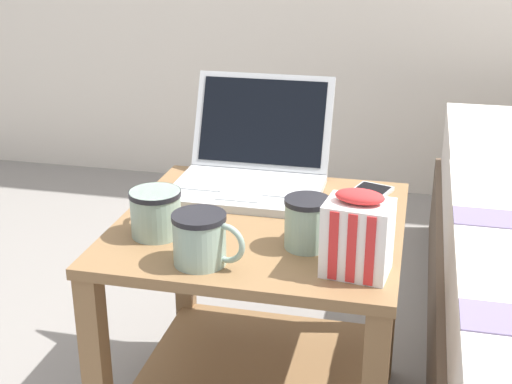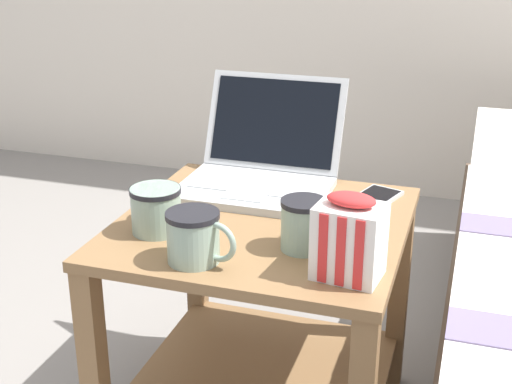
{
  "view_description": "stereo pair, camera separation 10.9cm",
  "coord_description": "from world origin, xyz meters",
  "px_view_note": "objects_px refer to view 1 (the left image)",
  "views": [
    {
      "loc": [
        0.3,
        -1.32,
        1.11
      ],
      "look_at": [
        0.0,
        -0.04,
        0.6
      ],
      "focal_mm": 50.0,
      "sensor_mm": 36.0,
      "label": 1
    },
    {
      "loc": [
        0.4,
        -1.29,
        1.11
      ],
      "look_at": [
        0.0,
        -0.04,
        0.6
      ],
      "focal_mm": 50.0,
      "sensor_mm": 36.0,
      "label": 2
    }
  ],
  "objects_px": {
    "mug_front_right": "(201,237)",
    "snack_bag": "(358,235)",
    "mug_mid_center": "(155,210)",
    "cell_phone": "(366,195)",
    "laptop": "(252,167)",
    "mug_front_left": "(307,220)"
  },
  "relations": [
    {
      "from": "mug_front_right",
      "to": "snack_bag",
      "type": "distance_m",
      "value": 0.28
    },
    {
      "from": "mug_mid_center",
      "to": "mug_front_left",
      "type": "bearing_deg",
      "value": 2.55
    },
    {
      "from": "laptop",
      "to": "cell_phone",
      "type": "relative_size",
      "value": 2.09
    },
    {
      "from": "mug_front_right",
      "to": "mug_mid_center",
      "type": "height_order",
      "value": "mug_front_right"
    },
    {
      "from": "mug_mid_center",
      "to": "snack_bag",
      "type": "xyz_separation_m",
      "value": [
        0.4,
        -0.07,
        0.02
      ]
    },
    {
      "from": "snack_bag",
      "to": "cell_phone",
      "type": "distance_m",
      "value": 0.37
    },
    {
      "from": "laptop",
      "to": "cell_phone",
      "type": "xyz_separation_m",
      "value": [
        0.27,
        -0.01,
        -0.04
      ]
    },
    {
      "from": "laptop",
      "to": "mug_front_right",
      "type": "bearing_deg",
      "value": -89.48
    },
    {
      "from": "mug_mid_center",
      "to": "cell_phone",
      "type": "bearing_deg",
      "value": 37.38
    },
    {
      "from": "laptop",
      "to": "cell_phone",
      "type": "height_order",
      "value": "laptop"
    },
    {
      "from": "laptop",
      "to": "mug_front_right",
      "type": "height_order",
      "value": "laptop"
    },
    {
      "from": "mug_mid_center",
      "to": "snack_bag",
      "type": "relative_size",
      "value": 0.84
    },
    {
      "from": "laptop",
      "to": "snack_bag",
      "type": "distance_m",
      "value": 0.47
    },
    {
      "from": "laptop",
      "to": "mug_mid_center",
      "type": "height_order",
      "value": "laptop"
    },
    {
      "from": "mug_mid_center",
      "to": "cell_phone",
      "type": "height_order",
      "value": "mug_mid_center"
    },
    {
      "from": "mug_mid_center",
      "to": "cell_phone",
      "type": "distance_m",
      "value": 0.49
    },
    {
      "from": "mug_mid_center",
      "to": "snack_bag",
      "type": "bearing_deg",
      "value": -10.2
    },
    {
      "from": "mug_front_left",
      "to": "snack_bag",
      "type": "xyz_separation_m",
      "value": [
        0.1,
        -0.09,
        0.02
      ]
    },
    {
      "from": "snack_bag",
      "to": "cell_phone",
      "type": "relative_size",
      "value": 0.97
    },
    {
      "from": "mug_front_right",
      "to": "snack_bag",
      "type": "xyz_separation_m",
      "value": [
        0.28,
        0.03,
        0.02
      ]
    },
    {
      "from": "laptop",
      "to": "mug_front_right",
      "type": "xyz_separation_m",
      "value": [
        0.0,
        -0.41,
        0.01
      ]
    },
    {
      "from": "laptop",
      "to": "mug_mid_center",
      "type": "relative_size",
      "value": 2.56
    }
  ]
}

